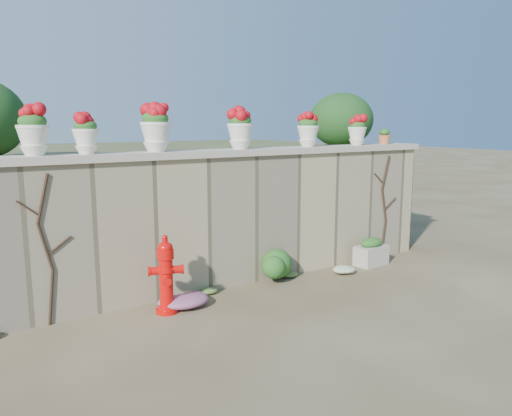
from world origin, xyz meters
TOP-DOWN VIEW (x-y plane):
  - ground at (0.00, 0.00)m, footprint 80.00×80.00m
  - stone_wall at (0.00, 1.80)m, footprint 8.00×0.40m
  - wall_cap at (0.00, 1.80)m, footprint 8.10×0.52m
  - raised_fill at (0.00, 5.00)m, footprint 9.00×6.00m
  - back_shrub_right at (3.40, 3.00)m, footprint 1.30×1.30m
  - vine_left at (-2.67, 1.58)m, footprint 0.60×0.04m
  - vine_right at (3.23, 1.58)m, footprint 0.60×0.04m
  - fire_hydrant at (-1.30, 1.17)m, footprint 0.46×0.32m
  - planter_box at (2.64, 1.31)m, footprint 0.62×0.40m
  - green_shrub at (0.67, 1.38)m, footprint 0.68×0.61m
  - magenta_clump at (-0.98, 1.23)m, footprint 0.89×0.59m
  - white_flowers at (1.87, 1.12)m, footprint 0.50×0.40m
  - urn_pot_0 at (-2.69, 1.80)m, footprint 0.38×0.38m
  - urn_pot_1 at (-2.07, 1.80)m, footprint 0.33×0.33m
  - urn_pot_2 at (-1.12, 1.80)m, footprint 0.42×0.42m
  - urn_pot_3 at (0.24, 1.80)m, footprint 0.40×0.40m
  - urn_pot_4 at (1.56, 1.80)m, footprint 0.36×0.36m
  - urn_pot_5 at (2.69, 1.80)m, footprint 0.33×0.33m
  - terracotta_pot at (3.39, 1.80)m, footprint 0.23×0.23m

SIDE VIEW (x-z plane):
  - ground at x=0.00m, z-range 0.00..0.00m
  - white_flowers at x=1.87m, z-range 0.00..0.18m
  - magenta_clump at x=-0.98m, z-range 0.00..0.24m
  - planter_box at x=2.64m, z-range -0.02..0.47m
  - green_shrub at x=0.67m, z-range 0.00..0.64m
  - fire_hydrant at x=-1.30m, z-range 0.00..1.05m
  - vine_left at x=-2.67m, z-range 0.04..1.94m
  - vine_right at x=3.23m, z-range 0.04..1.94m
  - stone_wall at x=0.00m, z-range 0.00..2.00m
  - raised_fill at x=0.00m, z-range 0.00..2.00m
  - wall_cap at x=0.00m, z-range 2.00..2.10m
  - terracotta_pot at x=3.39m, z-range 2.09..2.37m
  - urn_pot_5 at x=2.69m, z-range 2.10..2.62m
  - urn_pot_1 at x=-2.07m, z-range 2.10..2.62m
  - urn_pot_4 at x=1.56m, z-range 2.10..2.66m
  - urn_pot_0 at x=-2.69m, z-range 2.10..2.70m
  - urn_pot_3 at x=0.24m, z-range 2.10..2.72m
  - urn_pot_2 at x=-1.12m, z-range 2.10..2.75m
  - back_shrub_right at x=3.40m, z-range 2.00..3.10m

